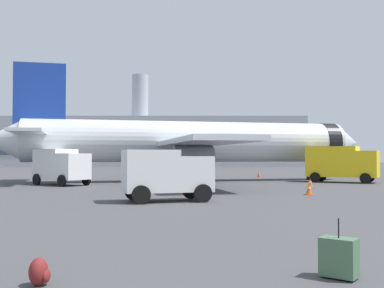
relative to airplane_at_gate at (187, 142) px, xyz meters
name	(u,v)px	position (x,y,z in m)	size (l,w,h in m)	color
airplane_at_gate	(187,142)	(0.00, 0.00, 0.00)	(35.50, 32.27, 10.50)	silver
service_truck	(60,165)	(-10.14, -5.97, -2.05)	(5.13, 4.71, 2.90)	white
fuel_truck	(341,162)	(13.68, -1.95, -1.88)	(6.42, 4.98, 3.20)	yellow
cargo_van	(166,173)	(-0.93, -19.34, -2.21)	(4.79, 3.38, 2.60)	white
safety_cone_near	(258,174)	(8.04, 9.46, -3.31)	(0.44, 0.44, 0.70)	#F2590C
safety_cone_mid	(310,183)	(9.05, -9.01, -3.32)	(0.44, 0.44, 0.69)	#F2590C
safety_cone_far	(308,189)	(7.30, -15.41, -3.31)	(0.44, 0.44, 0.70)	#F2590C
safety_cone_outer	(182,188)	(-0.19, -14.49, -3.30)	(0.44, 0.44, 0.72)	#F2590C
rolling_suitcase	(338,257)	(3.07, -33.83, -3.27)	(0.75, 0.71, 1.10)	#476B4C
traveller_backpack	(39,272)	(-2.27, -34.29, -3.42)	(0.36, 0.40, 0.48)	maroon
terminal_building	(152,142)	(-10.25, 79.54, 2.76)	(78.58, 20.79, 24.56)	#9EA3AD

